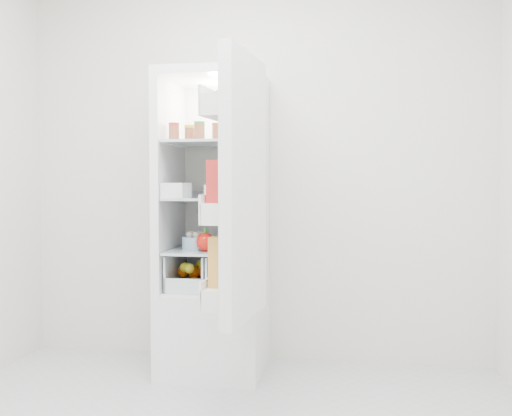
% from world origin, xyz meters
% --- Properties ---
extents(room_walls, '(3.02, 3.02, 2.61)m').
position_xyz_m(room_walls, '(0.00, 0.00, 1.59)').
color(room_walls, silver).
rests_on(room_walls, ground).
extents(refrigerator, '(0.60, 0.60, 1.80)m').
position_xyz_m(refrigerator, '(-0.20, 1.25, 0.67)').
color(refrigerator, white).
rests_on(refrigerator, ground).
extents(shelf_low, '(0.49, 0.53, 0.01)m').
position_xyz_m(shelf_low, '(-0.20, 1.19, 0.74)').
color(shelf_low, '#ADC3CB').
rests_on(shelf_low, refrigerator).
extents(shelf_mid, '(0.49, 0.53, 0.02)m').
position_xyz_m(shelf_mid, '(-0.20, 1.19, 1.05)').
color(shelf_mid, '#ADC3CB').
rests_on(shelf_mid, refrigerator).
extents(shelf_top, '(0.49, 0.53, 0.02)m').
position_xyz_m(shelf_top, '(-0.20, 1.19, 1.38)').
color(shelf_top, '#ADC3CB').
rests_on(shelf_top, refrigerator).
extents(crisper_left, '(0.23, 0.46, 0.22)m').
position_xyz_m(crisper_left, '(-0.32, 1.19, 0.61)').
color(crisper_left, silver).
rests_on(crisper_left, refrigerator).
extents(crisper_right, '(0.23, 0.46, 0.22)m').
position_xyz_m(crisper_right, '(-0.08, 1.19, 0.61)').
color(crisper_right, silver).
rests_on(crisper_right, refrigerator).
extents(condiment_jars, '(0.38, 0.16, 0.08)m').
position_xyz_m(condiment_jars, '(-0.24, 1.07, 1.43)').
color(condiment_jars, '#B21919').
rests_on(condiment_jars, shelf_top).
extents(squeeze_bottle, '(0.06, 0.06, 0.20)m').
position_xyz_m(squeeze_bottle, '(-0.05, 1.27, 1.49)').
color(squeeze_bottle, white).
rests_on(squeeze_bottle, shelf_top).
extents(tub_white, '(0.15, 0.15, 0.09)m').
position_xyz_m(tub_white, '(-0.37, 0.99, 1.10)').
color(tub_white, white).
rests_on(tub_white, shelf_mid).
extents(tub_cream, '(0.13, 0.13, 0.08)m').
position_xyz_m(tub_cream, '(-0.13, 1.01, 1.10)').
color(tub_cream, beige).
rests_on(tub_cream, shelf_mid).
extents(tin_red, '(0.10, 0.10, 0.06)m').
position_xyz_m(tin_red, '(-0.01, 1.09, 1.09)').
color(tin_red, red).
rests_on(tin_red, shelf_mid).
extents(foil_tray, '(0.18, 0.15, 0.04)m').
position_xyz_m(foil_tray, '(-0.24, 1.23, 1.08)').
color(foil_tray, '#BBBABF').
rests_on(foil_tray, shelf_mid).
extents(tub_green, '(0.12, 0.15, 0.08)m').
position_xyz_m(tub_green, '(-0.03, 1.19, 1.10)').
color(tub_green, '#459960').
rests_on(tub_green, shelf_mid).
extents(red_cabbage, '(0.19, 0.19, 0.19)m').
position_xyz_m(red_cabbage, '(-0.05, 1.21, 0.84)').
color(red_cabbage, '#592060').
rests_on(red_cabbage, shelf_low).
extents(bell_pepper, '(0.11, 0.11, 0.11)m').
position_xyz_m(bell_pepper, '(-0.22, 1.06, 0.80)').
color(bell_pepper, red).
rests_on(bell_pepper, shelf_low).
extents(mushroom_bowl, '(0.18, 0.18, 0.08)m').
position_xyz_m(mushroom_bowl, '(-0.30, 1.14, 0.79)').
color(mushroom_bowl, '#91BAD9').
rests_on(mushroom_bowl, shelf_low).
extents(salad_bag, '(0.11, 0.11, 0.11)m').
position_xyz_m(salad_bag, '(-0.02, 1.03, 0.80)').
color(salad_bag, '#AEBE8E').
rests_on(salad_bag, shelf_low).
extents(citrus_pile, '(0.20, 0.31, 0.16)m').
position_xyz_m(citrus_pile, '(-0.32, 1.16, 0.58)').
color(citrus_pile, orange).
rests_on(citrus_pile, refrigerator).
extents(veg_pile, '(0.16, 0.30, 0.10)m').
position_xyz_m(veg_pile, '(-0.07, 1.18, 0.56)').
color(veg_pile, '#23521B').
rests_on(veg_pile, refrigerator).
extents(fridge_door, '(0.23, 0.60, 1.30)m').
position_xyz_m(fridge_door, '(0.07, 0.61, 1.09)').
color(fridge_door, white).
rests_on(fridge_door, refrigerator).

